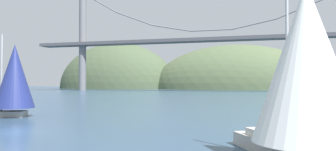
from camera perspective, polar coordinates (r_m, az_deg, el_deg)
ground_plane at (r=25.60m, az=-26.12°, el=-9.04°), size 360.00×360.00×0.00m
headland_center at (r=154.28m, az=11.70°, el=-2.35°), size 80.18×44.00×41.62m
headland_left at (r=169.84m, az=-8.94°, el=-2.24°), size 62.38×44.00×46.92m
suspension_bridge at (r=116.06m, az=7.64°, el=6.58°), size 138.96×6.00×39.20m
sailboat_white_mainsail at (r=15.01m, az=22.97°, el=1.17°), size 6.56×8.31×8.02m
sailboat_navy_sail at (r=36.46m, az=-25.67°, el=-0.46°), size 7.37×4.88×8.41m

